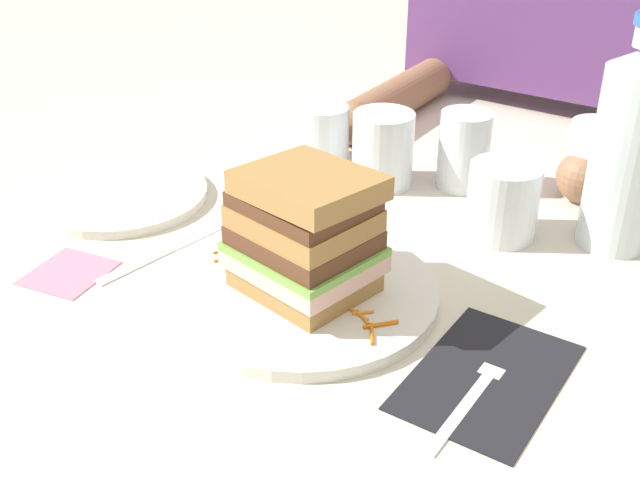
{
  "coord_description": "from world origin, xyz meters",
  "views": [
    {
      "loc": [
        0.36,
        -0.53,
        0.43
      ],
      "look_at": [
        -0.02,
        0.03,
        0.05
      ],
      "focal_mm": 44.62,
      "sensor_mm": 36.0,
      "label": 1
    }
  ],
  "objects_px": {
    "side_plate": "(121,195)",
    "napkin_pink": "(69,272)",
    "main_plate": "(303,294)",
    "juice_glass": "(502,205)",
    "napkin_dark": "(488,376)",
    "water_bottle": "(630,147)",
    "sandwich": "(303,235)",
    "knife": "(170,248)",
    "empty_tumbler_2": "(594,160)",
    "fork": "(477,387)",
    "empty_tumbler_0": "(465,150)",
    "empty_tumbler_1": "(383,149)",
    "empty_tumbler_3": "(324,134)"
  },
  "relations": [
    {
      "from": "fork",
      "to": "empty_tumbler_1",
      "type": "distance_m",
      "value": 0.41
    },
    {
      "from": "water_bottle",
      "to": "empty_tumbler_2",
      "type": "bearing_deg",
      "value": 119.07
    },
    {
      "from": "sandwich",
      "to": "napkin_pink",
      "type": "distance_m",
      "value": 0.26
    },
    {
      "from": "napkin_dark",
      "to": "water_bottle",
      "type": "bearing_deg",
      "value": 86.19
    },
    {
      "from": "juice_glass",
      "to": "napkin_dark",
      "type": "bearing_deg",
      "value": -69.47
    },
    {
      "from": "fork",
      "to": "empty_tumbler_2",
      "type": "height_order",
      "value": "empty_tumbler_2"
    },
    {
      "from": "main_plate",
      "to": "side_plate",
      "type": "bearing_deg",
      "value": 169.41
    },
    {
      "from": "empty_tumbler_2",
      "to": "empty_tumbler_0",
      "type": "bearing_deg",
      "value": -155.29
    },
    {
      "from": "knife",
      "to": "napkin_pink",
      "type": "distance_m",
      "value": 0.11
    },
    {
      "from": "juice_glass",
      "to": "water_bottle",
      "type": "distance_m",
      "value": 0.14
    },
    {
      "from": "empty_tumbler_2",
      "to": "napkin_pink",
      "type": "height_order",
      "value": "empty_tumbler_2"
    },
    {
      "from": "empty_tumbler_0",
      "to": "empty_tumbler_2",
      "type": "height_order",
      "value": "empty_tumbler_0"
    },
    {
      "from": "main_plate",
      "to": "empty_tumbler_1",
      "type": "xyz_separation_m",
      "value": [
        -0.07,
        0.27,
        0.04
      ]
    },
    {
      "from": "knife",
      "to": "empty_tumbler_3",
      "type": "distance_m",
      "value": 0.29
    },
    {
      "from": "main_plate",
      "to": "juice_glass",
      "type": "xyz_separation_m",
      "value": [
        0.11,
        0.23,
        0.03
      ]
    },
    {
      "from": "main_plate",
      "to": "sandwich",
      "type": "height_order",
      "value": "sandwich"
    },
    {
      "from": "napkin_dark",
      "to": "empty_tumbler_1",
      "type": "height_order",
      "value": "empty_tumbler_1"
    },
    {
      "from": "juice_glass",
      "to": "napkin_pink",
      "type": "xyz_separation_m",
      "value": [
        -0.34,
        -0.32,
        -0.04
      ]
    },
    {
      "from": "fork",
      "to": "empty_tumbler_0",
      "type": "bearing_deg",
      "value": 116.64
    },
    {
      "from": "side_plate",
      "to": "napkin_pink",
      "type": "relative_size",
      "value": 2.6
    },
    {
      "from": "main_plate",
      "to": "empty_tumbler_3",
      "type": "height_order",
      "value": "empty_tumbler_3"
    },
    {
      "from": "side_plate",
      "to": "main_plate",
      "type": "bearing_deg",
      "value": -10.59
    },
    {
      "from": "empty_tumbler_1",
      "to": "empty_tumbler_2",
      "type": "relative_size",
      "value": 0.99
    },
    {
      "from": "napkin_dark",
      "to": "empty_tumbler_0",
      "type": "distance_m",
      "value": 0.38
    },
    {
      "from": "water_bottle",
      "to": "main_plate",
      "type": "bearing_deg",
      "value": -127.83
    },
    {
      "from": "sandwich",
      "to": "fork",
      "type": "relative_size",
      "value": 0.87
    },
    {
      "from": "water_bottle",
      "to": "side_plate",
      "type": "height_order",
      "value": "water_bottle"
    },
    {
      "from": "main_plate",
      "to": "sandwich",
      "type": "xyz_separation_m",
      "value": [
        0.0,
        -0.0,
        0.07
      ]
    },
    {
      "from": "water_bottle",
      "to": "knife",
      "type": "bearing_deg",
      "value": -144.47
    },
    {
      "from": "empty_tumbler_0",
      "to": "fork",
      "type": "bearing_deg",
      "value": -63.36
    },
    {
      "from": "sandwich",
      "to": "napkin_dark",
      "type": "height_order",
      "value": "sandwich"
    },
    {
      "from": "side_plate",
      "to": "napkin_pink",
      "type": "distance_m",
      "value": 0.17
    },
    {
      "from": "main_plate",
      "to": "empty_tumbler_1",
      "type": "height_order",
      "value": "empty_tumbler_1"
    },
    {
      "from": "empty_tumbler_3",
      "to": "napkin_dark",
      "type": "bearing_deg",
      "value": -39.55
    },
    {
      "from": "napkin_pink",
      "to": "empty_tumbler_0",
      "type": "bearing_deg",
      "value": 59.19
    },
    {
      "from": "empty_tumbler_2",
      "to": "side_plate",
      "type": "xyz_separation_m",
      "value": [
        -0.47,
        -0.33,
        -0.04
      ]
    },
    {
      "from": "main_plate",
      "to": "fork",
      "type": "relative_size",
      "value": 1.58
    },
    {
      "from": "sandwich",
      "to": "napkin_dark",
      "type": "distance_m",
      "value": 0.21
    },
    {
      "from": "napkin_dark",
      "to": "water_bottle",
      "type": "relative_size",
      "value": 0.69
    },
    {
      "from": "sandwich",
      "to": "empty_tumbler_2",
      "type": "height_order",
      "value": "sandwich"
    },
    {
      "from": "fork",
      "to": "juice_glass",
      "type": "relative_size",
      "value": 1.97
    },
    {
      "from": "empty_tumbler_2",
      "to": "napkin_pink",
      "type": "distance_m",
      "value": 0.62
    },
    {
      "from": "empty_tumbler_3",
      "to": "napkin_pink",
      "type": "xyz_separation_m",
      "value": [
        -0.06,
        -0.39,
        -0.04
      ]
    },
    {
      "from": "main_plate",
      "to": "water_bottle",
      "type": "height_order",
      "value": "water_bottle"
    },
    {
      "from": "empty_tumbler_0",
      "to": "water_bottle",
      "type": "bearing_deg",
      "value": -11.83
    },
    {
      "from": "napkin_dark",
      "to": "side_plate",
      "type": "distance_m",
      "value": 0.51
    },
    {
      "from": "juice_glass",
      "to": "side_plate",
      "type": "xyz_separation_m",
      "value": [
        -0.42,
        -0.17,
        -0.03
      ]
    },
    {
      "from": "empty_tumbler_1",
      "to": "fork",
      "type": "bearing_deg",
      "value": -49.03
    },
    {
      "from": "juice_glass",
      "to": "empty_tumbler_0",
      "type": "xyz_separation_m",
      "value": [
        -0.09,
        0.09,
        0.01
      ]
    },
    {
      "from": "napkin_dark",
      "to": "napkin_pink",
      "type": "bearing_deg",
      "value": -168.94
    }
  ]
}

